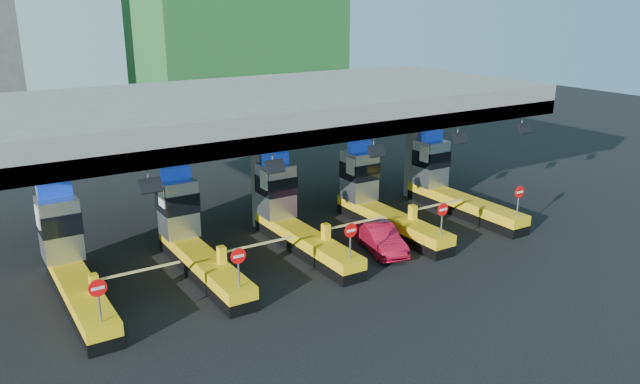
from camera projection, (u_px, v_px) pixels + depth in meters
ground at (295, 245)px, 29.70m from camera, size 120.00×120.00×0.00m
toll_canopy at (264, 109)px, 30.22m from camera, size 28.00×12.09×7.00m
toll_lane_far_left at (70, 261)px, 24.45m from camera, size 4.43×8.00×4.16m
toll_lane_left at (191, 236)px, 26.99m from camera, size 4.43×8.00×4.16m
toll_lane_center at (292, 216)px, 29.52m from camera, size 4.43×8.00×4.16m
toll_lane_right at (376, 199)px, 32.05m from camera, size 4.43×8.00×4.16m
toll_lane_far_right at (448, 185)px, 34.58m from camera, size 4.43×8.00×4.16m
red_car at (380, 238)px, 28.92m from camera, size 2.24×4.03×1.26m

